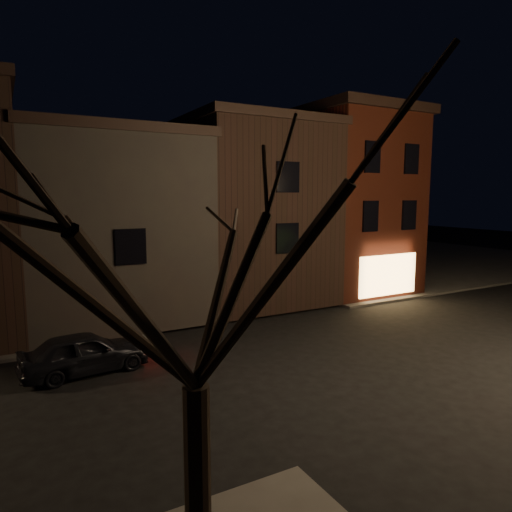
{
  "coord_description": "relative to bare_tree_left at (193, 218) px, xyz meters",
  "views": [
    {
      "loc": [
        -10.05,
        -12.28,
        5.72
      ],
      "look_at": [
        -0.94,
        4.08,
        3.2
      ],
      "focal_mm": 32.0,
      "sensor_mm": 36.0,
      "label": 1
    }
  ],
  "objects": [
    {
      "name": "row_building_b",
      "position": [
        2.25,
        17.5,
        -1.1
      ],
      "size": [
        7.8,
        10.3,
        8.4
      ],
      "color": "black",
      "rests_on": "ground"
    },
    {
      "name": "corner_building",
      "position": [
        16.0,
        16.47,
        -0.03
      ],
      "size": [
        6.5,
        8.5,
        10.5
      ],
      "color": "#3D140A",
      "rests_on": "ground"
    },
    {
      "name": "sidewalk_far_right",
      "position": [
        28.0,
        27.0,
        -5.37
      ],
      "size": [
        30.0,
        30.0,
        0.12
      ],
      "primitive_type": "cube",
      "color": "#2D2B28",
      "rests_on": "ground"
    },
    {
      "name": "parked_car_a",
      "position": [
        0.02,
        9.75,
        -4.75
      ],
      "size": [
        4.13,
        2.0,
        1.36
      ],
      "primitive_type": "imported",
      "rotation": [
        0.0,
        0.0,
        1.67
      ],
      "color": "black",
      "rests_on": "ground"
    },
    {
      "name": "bare_tree_left",
      "position": [
        0.0,
        0.0,
        0.0
      ],
      "size": [
        5.6,
        5.6,
        7.5
      ],
      "color": "black",
      "rests_on": "sidewalk_near_left"
    },
    {
      "name": "ground",
      "position": [
        8.0,
        7.0,
        -5.43
      ],
      "size": [
        120.0,
        120.0,
        0.0
      ],
      "primitive_type": "plane",
      "color": "black",
      "rests_on": "ground"
    },
    {
      "name": "row_building_a",
      "position": [
        9.5,
        17.5,
        -0.6
      ],
      "size": [
        7.3,
        10.3,
        9.4
      ],
      "color": "black",
      "rests_on": "ground"
    }
  ]
}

